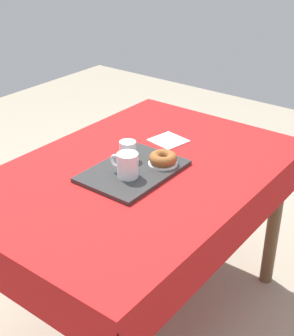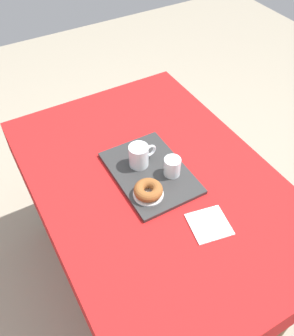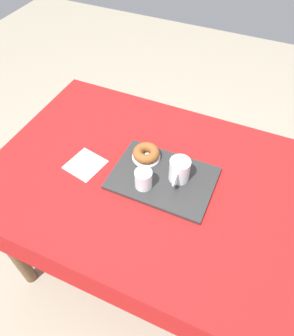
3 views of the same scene
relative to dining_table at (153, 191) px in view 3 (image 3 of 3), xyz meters
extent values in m
plane|color=gray|center=(0.00, 0.00, -0.68)|extent=(6.00, 6.00, 0.00)
cube|color=red|center=(0.00, 0.00, 0.07)|extent=(1.35, 0.93, 0.04)
cube|color=red|center=(0.00, -0.46, -0.02)|extent=(1.35, 0.01, 0.14)
cube|color=red|center=(0.00, 0.46, -0.02)|extent=(1.35, 0.01, 0.14)
cube|color=red|center=(0.67, 0.00, -0.02)|extent=(0.01, 0.93, 0.14)
cylinder|color=brown|center=(-0.58, -0.37, -0.31)|extent=(0.06, 0.06, 0.74)
cylinder|color=brown|center=(0.58, -0.37, -0.31)|extent=(0.06, 0.06, 0.74)
cylinder|color=brown|center=(0.58, 0.37, -0.31)|extent=(0.06, 0.06, 0.74)
cube|color=#2D2D2D|center=(-0.04, -0.01, 0.10)|extent=(0.40, 0.28, 0.02)
cylinder|color=white|center=(-0.10, -0.03, 0.16)|extent=(0.08, 0.08, 0.10)
cylinder|color=#5B230A|center=(-0.10, -0.03, 0.15)|extent=(0.07, 0.07, 0.07)
torus|color=white|center=(-0.10, 0.03, 0.16)|extent=(0.01, 0.06, 0.06)
cylinder|color=white|center=(0.01, 0.07, 0.15)|extent=(0.07, 0.07, 0.08)
cylinder|color=silver|center=(0.01, 0.07, 0.14)|extent=(0.06, 0.06, 0.04)
cylinder|color=white|center=(0.06, -0.07, 0.12)|extent=(0.12, 0.12, 0.01)
torus|color=brown|center=(0.06, -0.07, 0.14)|extent=(0.11, 0.11, 0.04)
cube|color=white|center=(0.29, 0.06, 0.10)|extent=(0.16, 0.16, 0.01)
camera|label=1|loc=(-1.33, -1.06, 1.00)|focal=51.54mm
camera|label=2|loc=(0.84, -0.52, 1.20)|focal=38.95mm
camera|label=3|loc=(-0.31, 0.75, 1.09)|focal=33.77mm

